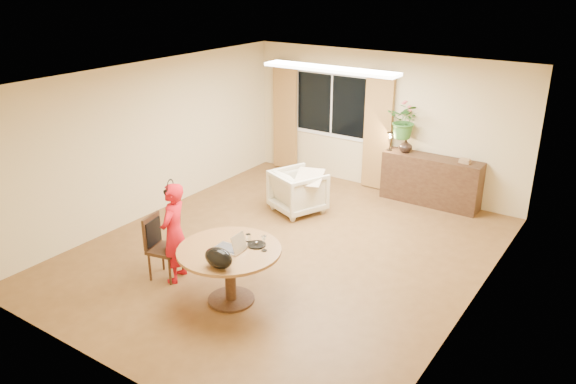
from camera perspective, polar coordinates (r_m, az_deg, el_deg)
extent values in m
plane|color=brown|center=(8.51, -0.28, -6.05)|extent=(6.50, 6.50, 0.00)
plane|color=white|center=(7.66, -0.31, 11.44)|extent=(6.50, 6.50, 0.00)
plane|color=beige|center=(10.72, 9.63, 7.00)|extent=(5.50, 0.00, 5.50)
plane|color=beige|center=(9.74, -13.84, 5.19)|extent=(0.00, 6.50, 6.50)
plane|color=beige|center=(6.93, 18.85, -2.13)|extent=(0.00, 6.50, 6.50)
cube|color=white|center=(11.14, 4.48, 8.86)|extent=(1.70, 0.02, 1.30)
cube|color=black|center=(11.13, 4.45, 8.84)|extent=(1.55, 0.01, 1.15)
cube|color=white|center=(11.13, 4.44, 8.84)|extent=(0.04, 0.01, 1.15)
cube|color=olive|center=(11.70, -0.27, 7.75)|extent=(0.55, 0.08, 2.25)
cube|color=olive|center=(10.69, 9.12, 6.14)|extent=(0.55, 0.08, 2.25)
cube|color=white|center=(8.66, 4.28, 12.35)|extent=(2.20, 0.35, 0.05)
cylinder|color=brown|center=(7.02, -6.00, -5.91)|extent=(1.30, 1.30, 0.04)
cylinder|color=black|center=(7.20, -5.88, -8.53)|extent=(0.14, 0.14, 0.70)
cylinder|color=black|center=(7.38, -5.78, -10.78)|extent=(0.60, 0.60, 0.03)
imported|color=red|center=(7.64, -11.50, -4.08)|extent=(0.59, 0.48, 1.40)
imported|color=beige|center=(9.75, 1.05, 0.08)|extent=(1.05, 1.06, 0.75)
cube|color=black|center=(10.37, 14.30, 1.13)|extent=(1.76, 0.43, 0.88)
imported|color=black|center=(10.36, 11.86, 4.64)|extent=(0.27, 0.27, 0.25)
imported|color=#356325|center=(10.26, 11.81, 7.11)|extent=(0.63, 0.55, 0.66)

